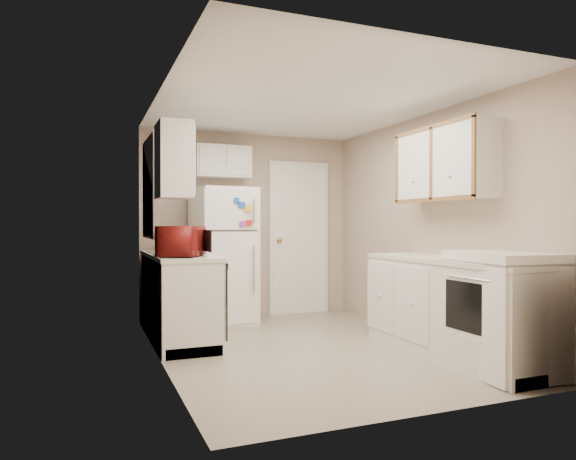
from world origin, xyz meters
name	(u,v)px	position (x,y,z in m)	size (l,w,h in m)	color
floor	(307,348)	(0.00, 0.00, 0.00)	(3.80, 3.80, 0.00)	tan
ceiling	(307,102)	(0.00, 0.00, 2.40)	(3.80, 3.80, 0.00)	white
wall_left	(161,226)	(-1.40, 0.00, 1.20)	(3.80, 3.80, 0.00)	#B6A08D
wall_right	(426,225)	(1.40, 0.00, 1.20)	(3.80, 3.80, 0.00)	#B6A08D
wall_back	(249,225)	(0.00, 1.90, 1.20)	(2.80, 2.80, 0.00)	#B6A08D
wall_front	(428,226)	(0.00, -1.90, 1.20)	(2.80, 2.80, 0.00)	#B6A08D
left_counter	(178,296)	(-1.10, 0.90, 0.45)	(0.60, 1.80, 0.90)	silver
dishwasher	(218,298)	(-0.81, 0.30, 0.49)	(0.03, 0.58, 0.72)	black
sink	(176,256)	(-1.10, 1.05, 0.86)	(0.54, 0.74, 0.16)	gray
microwave	(182,241)	(-1.15, 0.39, 1.05)	(0.29, 0.53, 0.35)	maroon
soap_bottle	(164,242)	(-1.15, 1.57, 1.00)	(0.10, 0.10, 0.21)	beige
window_blinds	(151,188)	(-1.36, 1.05, 1.60)	(0.10, 0.98, 1.08)	silver
upper_cabinet_left	(174,161)	(-1.25, 0.22, 1.80)	(0.30, 0.45, 0.70)	silver
refrigerator	(223,256)	(-0.45, 1.51, 0.83)	(0.68, 0.66, 1.65)	white
cabinet_over_fridge	(222,162)	(-0.40, 1.75, 2.00)	(0.70, 0.30, 0.40)	silver
interior_door	(299,238)	(0.70, 1.86, 1.02)	(0.86, 0.06, 2.08)	white
right_counter	(452,308)	(1.10, -0.80, 0.45)	(0.60, 2.00, 0.90)	silver
stove	(505,312)	(1.15, -1.38, 0.50)	(0.66, 0.82, 0.99)	white
upper_cabinet_right	(445,164)	(1.25, -0.50, 1.80)	(0.30, 1.20, 0.70)	silver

